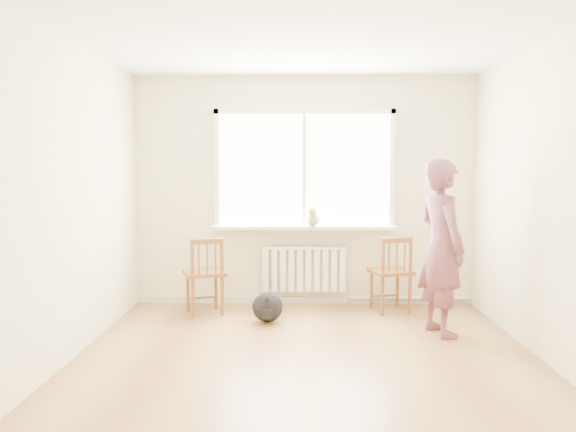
{
  "coord_description": "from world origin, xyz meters",
  "views": [
    {
      "loc": [
        -0.07,
        -4.39,
        1.63
      ],
      "look_at": [
        -0.17,
        1.2,
        1.15
      ],
      "focal_mm": 35.0,
      "sensor_mm": 36.0,
      "label": 1
    }
  ],
  "objects_px": {
    "cat": "(313,218)",
    "chair_right": "(392,274)",
    "person": "(442,247)",
    "backpack": "(268,307)",
    "chair_left": "(205,276)"
  },
  "relations": [
    {
      "from": "cat",
      "to": "chair_right",
      "type": "bearing_deg",
      "value": -7.13
    },
    {
      "from": "person",
      "to": "backpack",
      "type": "relative_size",
      "value": 5.35
    },
    {
      "from": "chair_left",
      "to": "chair_right",
      "type": "bearing_deg",
      "value": 162.63
    },
    {
      "from": "cat",
      "to": "chair_left",
      "type": "bearing_deg",
      "value": -156.57
    },
    {
      "from": "chair_right",
      "to": "backpack",
      "type": "xyz_separation_m",
      "value": [
        -1.38,
        -0.41,
        -0.28
      ]
    },
    {
      "from": "chair_left",
      "to": "person",
      "type": "bearing_deg",
      "value": 143.64
    },
    {
      "from": "person",
      "to": "backpack",
      "type": "height_order",
      "value": "person"
    },
    {
      "from": "chair_right",
      "to": "cat",
      "type": "distance_m",
      "value": 1.1
    },
    {
      "from": "cat",
      "to": "person",
      "type": "bearing_deg",
      "value": -32.78
    },
    {
      "from": "person",
      "to": "cat",
      "type": "height_order",
      "value": "person"
    },
    {
      "from": "chair_right",
      "to": "backpack",
      "type": "height_order",
      "value": "chair_right"
    },
    {
      "from": "chair_right",
      "to": "person",
      "type": "relative_size",
      "value": 0.51
    },
    {
      "from": "backpack",
      "to": "chair_right",
      "type": "bearing_deg",
      "value": 16.75
    },
    {
      "from": "person",
      "to": "cat",
      "type": "relative_size",
      "value": 4.51
    },
    {
      "from": "chair_right",
      "to": "backpack",
      "type": "bearing_deg",
      "value": 2.62
    }
  ]
}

